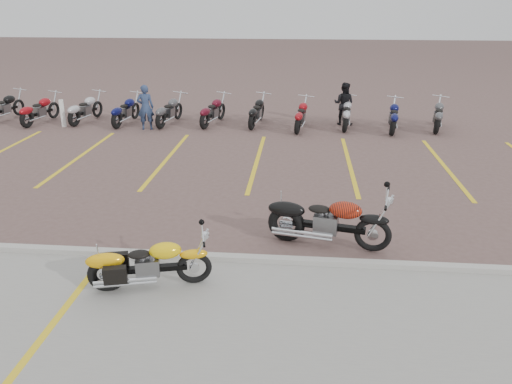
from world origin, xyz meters
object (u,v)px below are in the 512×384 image
(flame_cruiser, at_px, (326,223))
(person_b, at_px, (344,104))
(bollard, at_px, (63,113))
(person_a, at_px, (145,107))
(yellow_cruiser, at_px, (147,265))

(flame_cruiser, relative_size, person_b, 1.49)
(flame_cruiser, bearing_deg, bollard, 148.58)
(person_b, height_order, bollard, person_b)
(flame_cruiser, relative_size, bollard, 2.36)
(person_a, height_order, person_b, person_a)
(person_a, bearing_deg, flame_cruiser, 111.81)
(person_a, distance_m, person_b, 7.32)
(flame_cruiser, bearing_deg, person_b, 95.82)
(yellow_cruiser, bearing_deg, person_a, 92.77)
(flame_cruiser, bearing_deg, yellow_cruiser, -137.38)
(yellow_cruiser, bearing_deg, bollard, 107.03)
(flame_cruiser, height_order, bollard, bollard)
(person_a, bearing_deg, bollard, -15.89)
(yellow_cruiser, xyz_separation_m, flame_cruiser, (2.97, 1.78, 0.07))
(flame_cruiser, xyz_separation_m, person_b, (1.05, 10.04, 0.30))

